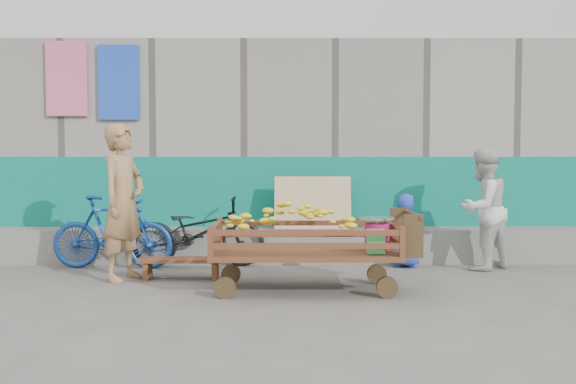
{
  "coord_description": "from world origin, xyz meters",
  "views": [
    {
      "loc": [
        -0.06,
        -6.13,
        1.42
      ],
      "look_at": [
        -0.03,
        1.2,
        1.0
      ],
      "focal_mm": 40.0,
      "sensor_mm": 36.0,
      "label": 1
    }
  ],
  "objects_px": {
    "banana_cart": "(302,233)",
    "vendor_man": "(123,202)",
    "bench": "(181,264)",
    "child": "(405,230)",
    "bicycle_blue": "(112,232)",
    "woman": "(483,209)",
    "bicycle_dark": "(198,232)"
  },
  "relations": [
    {
      "from": "banana_cart",
      "to": "woman",
      "type": "bearing_deg",
      "value": 28.75
    },
    {
      "from": "vendor_man",
      "to": "woman",
      "type": "distance_m",
      "value": 4.34
    },
    {
      "from": "bench",
      "to": "vendor_man",
      "type": "bearing_deg",
      "value": -177.02
    },
    {
      "from": "bicycle_dark",
      "to": "vendor_man",
      "type": "bearing_deg",
      "value": 139.37
    },
    {
      "from": "bench",
      "to": "child",
      "type": "bearing_deg",
      "value": 16.28
    },
    {
      "from": "banana_cart",
      "to": "child",
      "type": "height_order",
      "value": "child"
    },
    {
      "from": "banana_cart",
      "to": "woman",
      "type": "height_order",
      "value": "woman"
    },
    {
      "from": "bench",
      "to": "bicycle_blue",
      "type": "relative_size",
      "value": 0.64
    },
    {
      "from": "woman",
      "to": "child",
      "type": "bearing_deg",
      "value": -46.39
    },
    {
      "from": "bench",
      "to": "bicycle_dark",
      "type": "xyz_separation_m",
      "value": [
        0.08,
        0.86,
        0.27
      ]
    },
    {
      "from": "banana_cart",
      "to": "vendor_man",
      "type": "xyz_separation_m",
      "value": [
        -2.01,
        0.6,
        0.28
      ]
    },
    {
      "from": "child",
      "to": "bicycle_dark",
      "type": "height_order",
      "value": "child"
    },
    {
      "from": "child",
      "to": "bicycle_dark",
      "type": "bearing_deg",
      "value": 8.57
    },
    {
      "from": "bicycle_blue",
      "to": "woman",
      "type": "bearing_deg",
      "value": -87.62
    },
    {
      "from": "vendor_man",
      "to": "bicycle_dark",
      "type": "height_order",
      "value": "vendor_man"
    },
    {
      "from": "vendor_man",
      "to": "bicycle_blue",
      "type": "height_order",
      "value": "vendor_man"
    },
    {
      "from": "vendor_man",
      "to": "child",
      "type": "bearing_deg",
      "value": -53.99
    },
    {
      "from": "child",
      "to": "bench",
      "type": "bearing_deg",
      "value": 26.37
    },
    {
      "from": "bench",
      "to": "banana_cart",
      "type": "bearing_deg",
      "value": -25.06
    },
    {
      "from": "child",
      "to": "bicycle_dark",
      "type": "xyz_separation_m",
      "value": [
        -2.64,
        0.07,
        -0.03
      ]
    },
    {
      "from": "bicycle_dark",
      "to": "bicycle_blue",
      "type": "relative_size",
      "value": 1.11
    },
    {
      "from": "banana_cart",
      "to": "vendor_man",
      "type": "bearing_deg",
      "value": 163.31
    },
    {
      "from": "bicycle_blue",
      "to": "bench",
      "type": "bearing_deg",
      "value": -122.01
    },
    {
      "from": "vendor_man",
      "to": "bicycle_dark",
      "type": "distance_m",
      "value": 1.24
    },
    {
      "from": "vendor_man",
      "to": "bicycle_dark",
      "type": "relative_size",
      "value": 1.06
    },
    {
      "from": "bench",
      "to": "child",
      "type": "xyz_separation_m",
      "value": [
        2.72,
        0.79,
        0.29
      ]
    },
    {
      "from": "bench",
      "to": "woman",
      "type": "distance_m",
      "value": 3.74
    },
    {
      "from": "vendor_man",
      "to": "woman",
      "type": "height_order",
      "value": "vendor_man"
    },
    {
      "from": "bicycle_blue",
      "to": "bicycle_dark",
      "type": "bearing_deg",
      "value": -77.36
    },
    {
      "from": "bicycle_dark",
      "to": "bicycle_blue",
      "type": "xyz_separation_m",
      "value": [
        -1.05,
        -0.17,
        0.01
      ]
    },
    {
      "from": "banana_cart",
      "to": "bicycle_blue",
      "type": "bearing_deg",
      "value": 150.39
    },
    {
      "from": "banana_cart",
      "to": "bench",
      "type": "xyz_separation_m",
      "value": [
        -1.36,
        0.64,
        -0.43
      ]
    }
  ]
}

